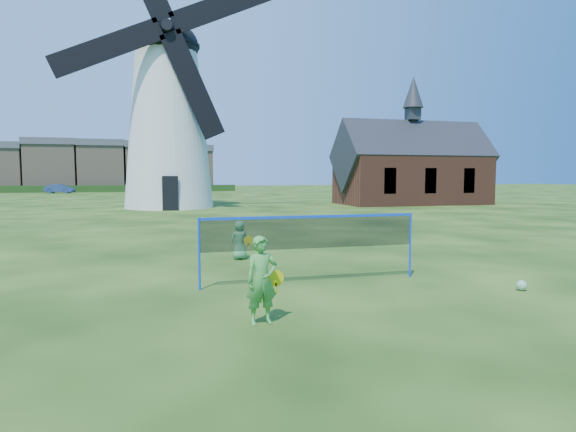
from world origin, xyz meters
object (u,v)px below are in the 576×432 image
at_px(player_girl, 262,280).
at_px(car_right, 60,189).
at_px(windmill, 168,116).
at_px(play_ball, 522,285).
at_px(player_boy, 240,240).
at_px(badminton_net, 311,233).
at_px(chapel, 412,169).

bearing_deg(player_girl, car_right, 96.86).
relative_size(windmill, play_ball, 93.46).
bearing_deg(play_ball, player_boy, 134.06).
distance_m(badminton_net, car_right, 64.35).
height_order(player_girl, play_ball, player_girl).
distance_m(chapel, player_girl, 35.49).
distance_m(windmill, badminton_net, 28.16).
bearing_deg(windmill, player_boy, -86.42).
relative_size(chapel, player_girl, 8.79).
bearing_deg(player_girl, play_ball, 1.75).
relative_size(player_boy, play_ball, 5.17).
bearing_deg(player_boy, windmill, -91.83).
relative_size(player_girl, car_right, 0.38).
distance_m(windmill, player_boy, 24.82).
height_order(badminton_net, player_girl, badminton_net).
bearing_deg(player_girl, badminton_net, 51.22).
height_order(chapel, player_girl, chapel).
xyz_separation_m(chapel, play_ball, (-13.63, -28.79, -2.94)).
xyz_separation_m(player_girl, player_boy, (0.65, 6.15, -0.16)).
relative_size(player_boy, car_right, 0.30).
distance_m(chapel, car_right, 49.28).
relative_size(player_girl, player_boy, 1.28).
xyz_separation_m(play_ball, car_right, (-20.76, 64.01, 0.52)).
relative_size(windmill, chapel, 1.60).
height_order(badminton_net, play_ball, badminton_net).
bearing_deg(player_girl, chapel, 50.57).
relative_size(chapel, car_right, 3.36).
relative_size(badminton_net, player_boy, 4.44).
distance_m(chapel, badminton_net, 32.32).
distance_m(badminton_net, player_girl, 3.18).
xyz_separation_m(player_boy, play_ball, (5.17, -5.34, -0.46)).
distance_m(play_ball, car_right, 67.29).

